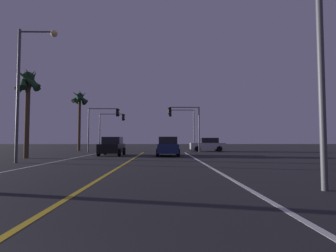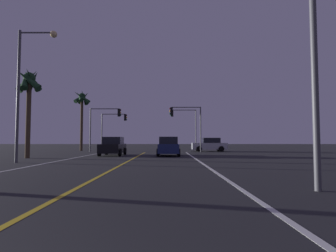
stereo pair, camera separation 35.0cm
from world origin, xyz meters
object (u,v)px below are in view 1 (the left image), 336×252
(street_lamp_left_mid, at_px, (27,78))
(palm_tree_left_far, at_px, (80,102))
(palm_tree_left_mid, at_px, (28,86))
(car_oncoming, at_px, (112,146))
(car_ahead_far, at_px, (168,147))
(traffic_light_near_left, at_px, (104,119))
(traffic_light_far_left, at_px, (112,123))
(traffic_light_near_right, at_px, (184,118))
(car_crossing_side, at_px, (208,145))
(traffic_light_far_right, at_px, (182,120))
(street_lamp_right_near, at_px, (296,18))

(street_lamp_left_mid, xyz_separation_m, palm_tree_left_far, (-2.65, 18.98, 1.17))
(palm_tree_left_mid, bearing_deg, car_oncoming, 33.28)
(car_ahead_far, distance_m, street_lamp_left_mid, 12.53)
(traffic_light_near_left, height_order, traffic_light_far_left, traffic_light_near_left)
(street_lamp_left_mid, bearing_deg, traffic_light_near_right, 53.63)
(traffic_light_far_left, distance_m, palm_tree_left_mid, 16.52)
(palm_tree_left_mid, bearing_deg, traffic_light_near_left, 70.97)
(car_crossing_side, distance_m, traffic_light_near_right, 5.06)
(traffic_light_far_right, bearing_deg, traffic_light_near_left, 30.06)
(traffic_light_near_left, bearing_deg, car_oncoming, -71.23)
(traffic_light_far_left, bearing_deg, street_lamp_right_near, -69.88)
(traffic_light_near_left, bearing_deg, traffic_light_far_left, 90.66)
(traffic_light_far_right, distance_m, palm_tree_left_far, 13.92)
(car_oncoming, bearing_deg, street_lamp_right_near, 26.03)
(traffic_light_near_right, relative_size, traffic_light_far_left, 1.05)
(car_ahead_far, bearing_deg, street_lamp_left_mid, 130.56)
(palm_tree_left_mid, xyz_separation_m, palm_tree_left_far, (-0.54, 14.71, 0.82))
(traffic_light_near_left, height_order, street_lamp_right_near, street_lamp_right_near)
(car_crossing_side, bearing_deg, traffic_light_near_right, 36.21)
(street_lamp_left_mid, distance_m, palm_tree_left_mid, 4.77)
(car_ahead_far, bearing_deg, car_oncoming, 84.09)
(traffic_light_far_left, bearing_deg, traffic_light_near_left, -89.34)
(traffic_light_near_right, bearing_deg, palm_tree_left_far, -17.19)
(car_oncoming, relative_size, street_lamp_left_mid, 0.51)
(traffic_light_far_right, relative_size, street_lamp_left_mid, 0.67)
(car_ahead_far, relative_size, car_oncoming, 1.00)
(traffic_light_near_right, bearing_deg, traffic_light_far_right, -91.37)
(car_crossing_side, bearing_deg, traffic_light_far_right, -46.07)
(traffic_light_near_right, distance_m, palm_tree_left_far, 14.39)
(car_crossing_side, relative_size, palm_tree_left_mid, 0.60)
(traffic_light_far_left, relative_size, palm_tree_left_mid, 0.70)
(street_lamp_left_mid, height_order, palm_tree_left_mid, street_lamp_left_mid)
(car_crossing_side, bearing_deg, palm_tree_left_far, -6.34)
(traffic_light_far_right, height_order, palm_tree_left_far, palm_tree_left_far)
(street_lamp_left_mid, bearing_deg, palm_tree_left_mid, 116.28)
(car_ahead_far, bearing_deg, traffic_light_near_right, -15.58)
(car_ahead_far, xyz_separation_m, street_lamp_right_near, (3.40, -16.89, 4.06))
(traffic_light_far_right, bearing_deg, car_ahead_far, 80.45)
(car_crossing_side, relative_size, traffic_light_far_right, 0.77)
(palm_tree_left_far, bearing_deg, car_ahead_far, -44.59)
(car_ahead_far, xyz_separation_m, traffic_light_near_right, (2.00, 7.18, 3.17))
(traffic_light_far_left, xyz_separation_m, street_lamp_right_near, (10.83, -29.57, 1.09))
(street_lamp_right_near, height_order, palm_tree_left_far, palm_tree_left_far)
(traffic_light_far_left, distance_m, palm_tree_left_far, 5.07)
(traffic_light_far_right, bearing_deg, traffic_light_near_right, 88.63)
(palm_tree_left_far, bearing_deg, traffic_light_far_left, 17.72)
(traffic_light_near_right, height_order, traffic_light_near_left, traffic_light_near_right)
(street_lamp_right_near, relative_size, street_lamp_left_mid, 0.90)
(car_ahead_far, height_order, car_oncoming, same)
(traffic_light_far_left, relative_size, street_lamp_left_mid, 0.60)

